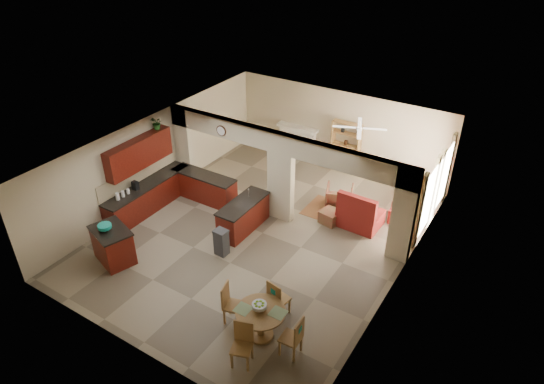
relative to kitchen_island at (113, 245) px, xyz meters
The scene contains 39 objects.
floor 4.17m from the kitchen_island, 49.14° to the left, with size 10.00×10.00×0.00m, color #7C6E55.
ceiling 4.74m from the kitchen_island, 49.14° to the left, with size 10.00×10.00×0.00m, color white.
wall_back 8.62m from the kitchen_island, 71.58° to the left, with size 8.00×8.00×0.00m, color #BEA98B.
wall_front 3.41m from the kitchen_island, 34.62° to the right, with size 8.00×8.00×0.00m, color #BEA98B.
wall_left 3.51m from the kitchen_island, 112.43° to the left, with size 10.00×10.00×0.00m, color #BEA98B.
wall_right 7.46m from the kitchen_island, 25.02° to the left, with size 10.00×10.00×0.00m, color #BEA98B.
partition_left_pier 4.34m from the kitchen_island, 103.51° to the left, with size 0.60×0.25×2.80m, color #BEA98B.
partition_center_pier 4.98m from the kitchen_island, 56.76° to the left, with size 0.80×0.25×2.20m, color #BEA98B.
partition_right_pier 7.68m from the kitchen_island, 32.81° to the left, with size 0.60×0.25×2.80m, color #BEA98B.
partition_header 5.33m from the kitchen_island, 56.76° to the left, with size 8.00×0.25×0.60m, color #BEA98B.
kitchen_counter 2.93m from the kitchen_island, 100.86° to the left, with size 2.52×3.29×1.48m.
upper_cabinets 2.95m from the kitchen_island, 115.52° to the left, with size 0.35×2.40×0.90m, color #3D0B07.
peninsula 3.68m from the kitchen_island, 55.07° to the left, with size 0.70×1.85×0.91m.
wall_clock 4.49m from the kitchen_island, 79.92° to the left, with size 0.34×0.34×0.03m, color #4B2A19.
rug 6.55m from the kitchen_island, 53.24° to the left, with size 1.60×1.30×0.01m, color brown.
fireplace 8.04m from the kitchen_island, 82.08° to the left, with size 1.60×0.35×1.20m.
shelving_unit 8.53m from the kitchen_island, 68.96° to the left, with size 1.00×0.32×1.80m, color brown.
window_a 8.64m from the kitchen_island, 39.12° to the left, with size 0.02×0.90×1.90m, color white.
window_b 9.79m from the kitchen_island, 46.88° to the left, with size 0.02×0.90×1.90m, color white.
glazed_door 9.18m from the kitchen_island, 43.25° to the left, with size 0.02×0.70×2.10m, color white.
drape_a_left 8.24m from the kitchen_island, 36.05° to the left, with size 0.10×0.28×2.30m, color #3F1E19.
drape_a_right 9.00m from the kitchen_island, 42.26° to the left, with size 0.10×0.28×2.30m, color #3F1E19.
drape_b_left 9.34m from the kitchen_island, 44.53° to the left, with size 0.10×0.28×2.30m, color #3F1E19.
drape_b_right 10.21m from the kitchen_island, 49.35° to the left, with size 0.10×0.28×2.30m, color #3F1E19.
ceiling_fan 7.72m from the kitchen_island, 55.54° to the left, with size 1.00×1.00×0.10m, color white.
kitchen_island is the anchor object (origin of this frame).
teal_bowl 0.59m from the kitchen_island, 146.18° to the right, with size 0.35×0.35×0.17m, color #159581.
trash_can 2.87m from the kitchen_island, 37.33° to the left, with size 0.34×0.29×0.72m, color #2F2F32.
dining_table 4.79m from the kitchen_island, ahead, with size 1.11×1.11×0.76m.
fruit_bowl 4.75m from the kitchen_island, ahead, with size 0.33×0.33×0.17m, color #80BE28.
sofa 8.98m from the kitchen_island, 48.03° to the left, with size 0.92×2.34×0.68m, color maroon.
chaise 7.06m from the kitchen_island, 45.59° to the left, with size 1.20×0.98×0.48m, color maroon.
armchair 6.83m from the kitchen_island, 54.12° to the left, with size 0.81×0.84×0.76m, color maroon.
ottoman 6.24m from the kitchen_island, 48.62° to the left, with size 0.54×0.54×0.39m, color maroon.
plant 3.97m from the kitchen_island, 109.21° to the left, with size 0.36×0.31×0.40m, color #124313.
chair_north 4.80m from the kitchen_island, ahead, with size 0.49×0.49×1.02m.
chair_east 5.68m from the kitchen_island, ahead, with size 0.44×0.44×1.02m.
chair_south 4.92m from the kitchen_island, 10.34° to the right, with size 0.53×0.53×1.02m.
chair_west 3.93m from the kitchen_island, ahead, with size 0.52×0.52×1.02m.
Camera 1 is at (6.32, -9.55, 8.43)m, focal length 32.00 mm.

